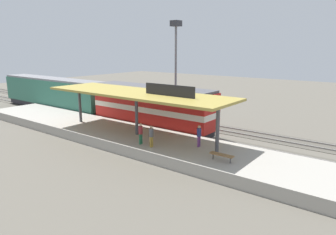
# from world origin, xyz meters

# --- Properties ---
(ground_plane) EXTENTS (120.00, 120.00, 0.00)m
(ground_plane) POSITION_xyz_m (2.00, 0.00, 0.00)
(ground_plane) COLOR #5B564C
(track_near) EXTENTS (3.20, 110.00, 0.16)m
(track_near) POSITION_xyz_m (0.00, 0.00, 0.03)
(track_near) COLOR #4E4941
(track_near) RESTS_ON ground
(track_far) EXTENTS (3.20, 110.00, 0.16)m
(track_far) POSITION_xyz_m (4.60, 0.00, 0.03)
(track_far) COLOR #4E4941
(track_far) RESTS_ON ground
(platform) EXTENTS (6.00, 44.00, 0.90)m
(platform) POSITION_xyz_m (-4.60, 0.00, 0.45)
(platform) COLOR #9E998E
(platform) RESTS_ON ground
(station_canopy) EXTENTS (5.20, 18.00, 4.70)m
(station_canopy) POSITION_xyz_m (-4.60, -0.09, 4.53)
(station_canopy) COLOR #47474C
(station_canopy) RESTS_ON platform
(platform_bench) EXTENTS (0.44, 1.70, 0.50)m
(platform_bench) POSITION_xyz_m (-6.00, -9.13, 1.34)
(platform_bench) COLOR #333338
(platform_bench) RESTS_ON platform
(locomotive) EXTENTS (2.93, 14.43, 4.44)m
(locomotive) POSITION_xyz_m (0.00, 2.19, 2.41)
(locomotive) COLOR #28282D
(locomotive) RESTS_ON track_near
(passenger_carriage_single) EXTENTS (2.90, 20.00, 4.24)m
(passenger_carriage_single) POSITION_xyz_m (0.00, 20.19, 2.31)
(passenger_carriage_single) COLOR #28282D
(passenger_carriage_single) RESTS_ON track_near
(light_mast) EXTENTS (1.10, 1.10, 11.70)m
(light_mast) POSITION_xyz_m (7.80, 4.79, 8.40)
(light_mast) COLOR slate
(light_mast) RESTS_ON ground
(person_waiting) EXTENTS (0.34, 0.34, 1.71)m
(person_waiting) POSITION_xyz_m (-6.50, -2.18, 1.85)
(person_waiting) COLOR #23603D
(person_waiting) RESTS_ON platform
(person_walking) EXTENTS (0.34, 0.34, 1.71)m
(person_walking) POSITION_xyz_m (-4.24, -6.23, 1.85)
(person_walking) COLOR #663375
(person_walking) RESTS_ON platform
(person_boarding) EXTENTS (0.34, 0.34, 1.71)m
(person_boarding) POSITION_xyz_m (-6.56, -3.35, 1.85)
(person_boarding) COLOR olive
(person_boarding) RESTS_ON platform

